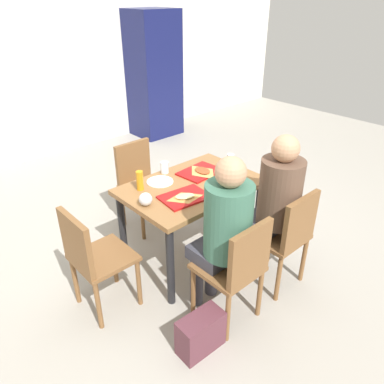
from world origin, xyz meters
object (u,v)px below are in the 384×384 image
object	(u,v)px
plastic_cup_a	(165,167)
condiment_bottle	(140,181)
paper_plate_near_edge	(225,186)
person_in_brown_jacket	(275,199)
plastic_cup_b	(223,191)
chair_left_end	(92,255)
chair_near_left	(237,266)
paper_plate_center	(160,182)
soda_can	(230,161)
main_table	(192,195)
tray_red_near	(185,197)
chair_far_side	(140,179)
pizza_slice_b	(203,171)
chair_near_right	(287,234)
person_in_red	(224,227)
tray_red_far	(200,172)
pizza_slice_a	(185,197)
handbag	(201,333)
foil_bundle	(146,199)
drink_fridge	(154,75)

from	to	relation	value
plastic_cup_a	condiment_bottle	size ratio (longest dim) A/B	0.62
paper_plate_near_edge	condiment_bottle	size ratio (longest dim) A/B	1.38
person_in_brown_jacket	plastic_cup_a	size ratio (longest dim) A/B	12.63
paper_plate_near_edge	plastic_cup_b	bearing A→B (deg)	-141.20
chair_left_end	plastic_cup_b	xyz separation A→B (m)	(0.98, -0.32, 0.28)
chair_near_left	paper_plate_center	world-z (taller)	chair_near_left
soda_can	main_table	bearing A→B (deg)	-177.74
main_table	plastic_cup_b	distance (m)	0.36
tray_red_near	paper_plate_near_edge	xyz separation A→B (m)	(0.37, -0.08, -0.00)
chair_far_side	person_in_brown_jacket	xyz separation A→B (m)	(0.28, -1.38, 0.25)
soda_can	plastic_cup_a	bearing A→B (deg)	149.22
main_table	plastic_cup_a	xyz separation A→B (m)	(-0.03, 0.32, 0.15)
tray_red_near	soda_can	xyz separation A→B (m)	(0.68, 0.15, 0.05)
chair_far_side	chair_left_end	world-z (taller)	same
tray_red_near	paper_plate_near_edge	world-z (taller)	tray_red_near
person_in_brown_jacket	pizza_slice_b	size ratio (longest dim) A/B	5.06
tray_red_near	condiment_bottle	world-z (taller)	condiment_bottle
chair_near_right	pizza_slice_b	distance (m)	0.89
pizza_slice_b	main_table	bearing A→B (deg)	-157.00
person_in_red	tray_red_far	size ratio (longest dim) A/B	3.51
person_in_red	plastic_cup_b	distance (m)	0.43
soda_can	chair_near_right	bearing A→B (deg)	-104.19
paper_plate_center	paper_plate_near_edge	xyz separation A→B (m)	(0.34, -0.42, 0.00)
pizza_slice_a	pizza_slice_b	world-z (taller)	same
pizza_slice_b	tray_red_near	bearing A→B (deg)	-151.36
paper_plate_center	handbag	xyz separation A→B (m)	(-0.46, -0.99, -0.60)
paper_plate_center	soda_can	world-z (taller)	soda_can
chair_near_left	pizza_slice_b	distance (m)	1.01
chair_near_right	condiment_bottle	world-z (taller)	condiment_bottle
person_in_red	foil_bundle	size ratio (longest dim) A/B	12.63
drink_fridge	tray_red_far	bearing A→B (deg)	-120.19
tray_red_near	soda_can	distance (m)	0.70
chair_near_left	handbag	distance (m)	0.50
tray_red_near	plastic_cup_b	size ratio (longest dim) A/B	3.60
tray_red_near	pizza_slice_a	world-z (taller)	pizza_slice_a
chair_near_left	drink_fridge	xyz separation A→B (m)	(2.07, 3.61, 0.45)
tray_red_far	plastic_cup_b	xyz separation A→B (m)	(-0.17, -0.43, 0.04)
tray_red_far	chair_left_end	bearing A→B (deg)	-174.35
plastic_cup_b	condiment_bottle	distance (m)	0.66
paper_plate_near_edge	drink_fridge	distance (m)	3.47
chair_near_left	foil_bundle	bearing A→B (deg)	104.89
person_in_brown_jacket	handbag	xyz separation A→B (m)	(-0.91, -0.16, -0.61)
soda_can	condiment_bottle	bearing A→B (deg)	167.41
chair_far_side	drink_fridge	size ratio (longest dim) A/B	0.45
tray_red_near	pizza_slice_a	distance (m)	0.03
person_in_red	paper_plate_center	world-z (taller)	person_in_red
chair_left_end	tray_red_far	bearing A→B (deg)	5.65
chair_near_right	paper_plate_near_edge	bearing A→B (deg)	101.52
pizza_slice_a	pizza_slice_b	distance (m)	0.48
main_table	condiment_bottle	size ratio (longest dim) A/B	7.05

